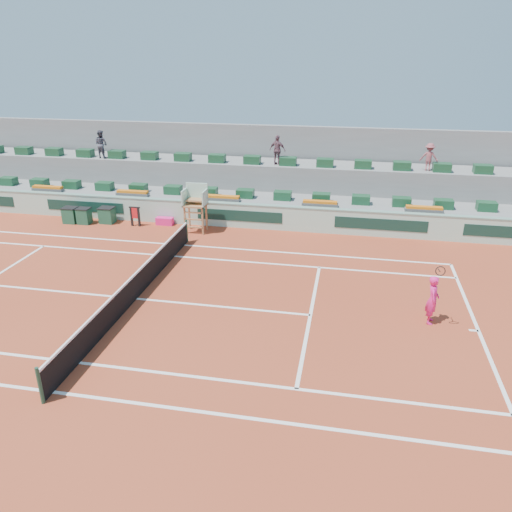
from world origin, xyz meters
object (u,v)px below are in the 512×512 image
object	(u,v)px
player_bag	(165,221)
umpire_chair	(196,201)
drink_cooler_a	(107,215)
tennis_player	(433,299)

from	to	relation	value
player_bag	umpire_chair	world-z (taller)	umpire_chair
drink_cooler_a	tennis_player	bearing A→B (deg)	-26.07
player_bag	tennis_player	bearing A→B (deg)	-32.36
player_bag	drink_cooler_a	xyz separation A→B (m)	(-3.07, -0.28, 0.23)
player_bag	tennis_player	world-z (taller)	tennis_player
player_bag	drink_cooler_a	distance (m)	3.09
player_bag	drink_cooler_a	size ratio (longest dim) A/B	1.05
umpire_chair	drink_cooler_a	world-z (taller)	umpire_chair
player_bag	umpire_chair	xyz separation A→B (m)	(1.93, -0.60, 1.35)
player_bag	umpire_chair	distance (m)	2.43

